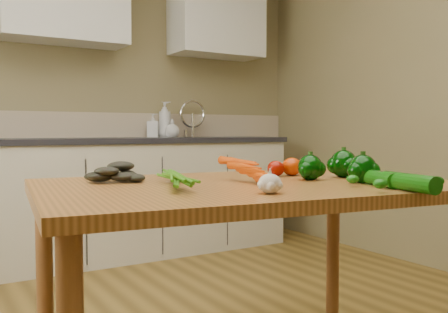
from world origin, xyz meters
TOP-DOWN VIEW (x-y plane):
  - room at (0.00, 0.17)m, footprint 4.04×5.04m
  - counter_run at (0.21, 2.19)m, footprint 2.84×0.64m
  - upper_cabinets at (0.51, 2.32)m, footprint 2.15×0.35m
  - table at (-0.04, 0.01)m, footprint 1.55×1.11m
  - soap_bottle_a at (0.72, 2.37)m, footprint 0.16×0.16m
  - soap_bottle_b at (0.61, 2.35)m, footprint 0.12×0.12m
  - soap_bottle_c at (0.75, 2.28)m, footprint 0.15×0.15m
  - carrot_bunch at (-0.13, 0.01)m, footprint 0.29×0.24m
  - leafy_greens at (-0.42, 0.29)m, footprint 0.21×0.19m
  - garlic_bulb at (-0.16, -0.27)m, footprint 0.07×0.07m
  - pepper_a at (0.21, -0.03)m, footprint 0.09×0.09m
  - pepper_b at (0.39, -0.02)m, footprint 0.11×0.11m
  - pepper_c at (0.30, -0.21)m, footprint 0.10×0.10m
  - tomato_a at (0.19, 0.15)m, footprint 0.07×0.07m
  - tomato_b at (0.26, 0.14)m, footprint 0.08×0.08m
  - tomato_c at (0.36, 0.16)m, footprint 0.07×0.07m
  - zucchini_a at (0.27, -0.31)m, footprint 0.12×0.20m
  - zucchini_b at (0.24, -0.45)m, footprint 0.09×0.22m

SIDE VIEW (x-z plane):
  - counter_run at x=0.21m, z-range -0.11..1.03m
  - table at x=-0.04m, z-range 0.30..1.07m
  - zucchini_a at x=0.27m, z-range 0.77..0.82m
  - zucchini_b at x=0.24m, z-range 0.77..0.83m
  - garlic_bulb at x=-0.16m, z-range 0.77..0.83m
  - tomato_c at x=0.36m, z-range 0.77..0.83m
  - tomato_a at x=0.19m, z-range 0.77..0.84m
  - carrot_bunch at x=-0.13m, z-range 0.77..0.84m
  - tomato_b at x=0.26m, z-range 0.77..0.85m
  - pepper_a at x=0.21m, z-range 0.77..0.87m
  - pepper_c at x=0.30m, z-range 0.77..0.87m
  - leafy_greens at x=-0.42m, z-range 0.77..0.88m
  - pepper_b at x=0.39m, z-range 0.77..0.88m
  - soap_bottle_c at x=0.75m, z-range 0.90..1.05m
  - soap_bottle_b at x=0.61m, z-range 0.90..1.09m
  - soap_bottle_a at x=0.72m, z-range 0.90..1.20m
  - room at x=0.00m, z-range -0.07..2.57m
  - upper_cabinets at x=0.51m, z-range 1.60..2.30m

